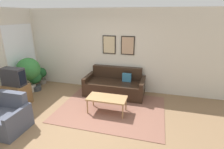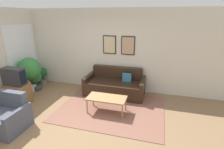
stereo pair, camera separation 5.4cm
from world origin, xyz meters
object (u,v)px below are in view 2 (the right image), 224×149
object	(u,v)px
coffee_table	(107,99)
tv	(14,76)
armchair	(6,118)
potted_plant_tall	(29,70)
couch	(115,86)

from	to	relation	value
coffee_table	tv	world-z (taller)	tv
tv	armchair	size ratio (longest dim) A/B	0.70
armchair	potted_plant_tall	distance (m)	2.19
couch	tv	distance (m)	2.98
tv	armchair	bearing A→B (deg)	-57.97
coffee_table	potted_plant_tall	size ratio (longest dim) A/B	0.88
coffee_table	potted_plant_tall	bearing A→B (deg)	167.65
couch	armchair	world-z (taller)	couch
couch	coffee_table	distance (m)	1.16
couch	armchair	bearing A→B (deg)	-127.76
coffee_table	potted_plant_tall	distance (m)	2.98
coffee_table	armchair	size ratio (longest dim) A/B	1.15
tv	armchair	world-z (taller)	tv
coffee_table	tv	size ratio (longest dim) A/B	1.65
couch	potted_plant_tall	size ratio (longest dim) A/B	1.63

